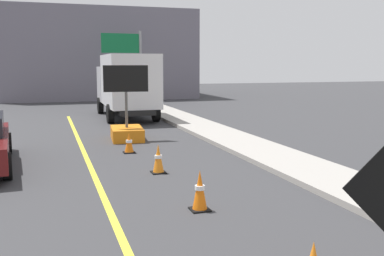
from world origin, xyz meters
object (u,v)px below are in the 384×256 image
object	(u,v)px
highway_guide_sign	(129,54)
traffic_cone_far_lane	(158,159)
box_truck	(127,84)
traffic_cone_curbside	(129,143)
traffic_cone_mid_lane	(200,191)
arrow_board_trailer	(127,127)

from	to	relation	value
highway_guide_sign	traffic_cone_far_lane	size ratio (longest dim) A/B	6.76
box_truck	highway_guide_sign	xyz separation A→B (m)	(1.61, 8.07, 1.67)
box_truck	traffic_cone_far_lane	world-z (taller)	box_truck
traffic_cone_curbside	traffic_cone_mid_lane	bearing A→B (deg)	-87.17
traffic_cone_mid_lane	traffic_cone_curbside	bearing A→B (deg)	92.83
highway_guide_sign	arrow_board_trailer	bearing A→B (deg)	-100.62
box_truck	traffic_cone_far_lane	distance (m)	12.17
arrow_board_trailer	traffic_cone_mid_lane	distance (m)	8.42
box_truck	traffic_cone_curbside	size ratio (longest dim) A/B	10.79
highway_guide_sign	traffic_cone_mid_lane	distance (m)	23.57
arrow_board_trailer	traffic_cone_far_lane	size ratio (longest dim) A/B	3.65
highway_guide_sign	traffic_cone_far_lane	xyz separation A→B (m)	(-2.88, -20.09, -3.06)
traffic_cone_far_lane	traffic_cone_curbside	size ratio (longest dim) A/B	1.15
arrow_board_trailer	box_truck	world-z (taller)	box_truck
traffic_cone_mid_lane	traffic_cone_curbside	world-z (taller)	traffic_cone_mid_lane
arrow_board_trailer	traffic_cone_mid_lane	size ratio (longest dim) A/B	3.48
highway_guide_sign	traffic_cone_mid_lane	world-z (taller)	highway_guide_sign
highway_guide_sign	traffic_cone_curbside	world-z (taller)	highway_guide_sign
arrow_board_trailer	traffic_cone_far_lane	world-z (taller)	arrow_board_trailer
box_truck	traffic_cone_curbside	bearing A→B (deg)	-99.39
traffic_cone_far_lane	traffic_cone_curbside	bearing A→B (deg)	95.00
box_truck	traffic_cone_curbside	world-z (taller)	box_truck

